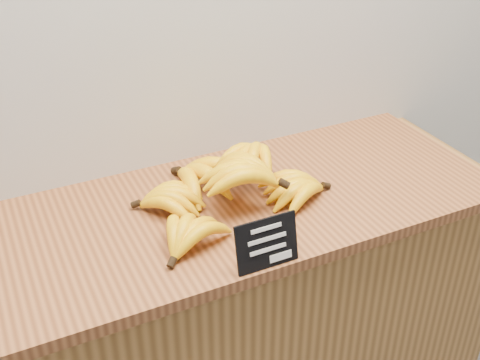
# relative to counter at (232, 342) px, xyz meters

# --- Properties ---
(counter) EXTENTS (1.46, 0.50, 0.90)m
(counter) POSITION_rel_counter_xyz_m (0.00, 0.00, 0.00)
(counter) COLOR #A06E33
(counter) RESTS_ON ground
(counter_top) EXTENTS (1.33, 0.54, 0.03)m
(counter_top) POSITION_rel_counter_xyz_m (0.00, 0.00, 0.47)
(counter_top) COLOR #95572E
(counter_top) RESTS_ON counter
(chalkboard_sign) EXTENTS (0.14, 0.03, 0.11)m
(chalkboard_sign) POSITION_rel_counter_xyz_m (-0.03, -0.25, 0.53)
(chalkboard_sign) COLOR black
(chalkboard_sign) RESTS_ON counter_top
(banana_pile) EXTENTS (0.50, 0.37, 0.13)m
(banana_pile) POSITION_rel_counter_xyz_m (-0.01, -0.00, 0.53)
(banana_pile) COLOR yellow
(banana_pile) RESTS_ON counter_top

